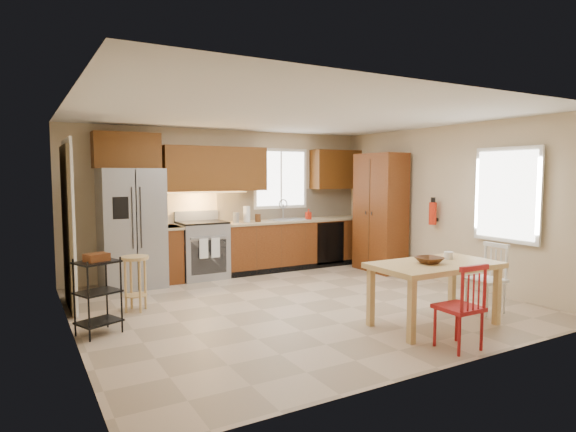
# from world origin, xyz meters

# --- Properties ---
(floor) EXTENTS (5.50, 5.50, 0.00)m
(floor) POSITION_xyz_m (0.00, 0.00, 0.00)
(floor) COLOR tan
(floor) RESTS_ON ground
(ceiling) EXTENTS (5.50, 5.00, 0.02)m
(ceiling) POSITION_xyz_m (0.00, 0.00, 2.50)
(ceiling) COLOR silver
(ceiling) RESTS_ON ground
(wall_back) EXTENTS (5.50, 0.02, 2.50)m
(wall_back) POSITION_xyz_m (0.00, 2.50, 1.25)
(wall_back) COLOR #CCB793
(wall_back) RESTS_ON ground
(wall_front) EXTENTS (5.50, 0.02, 2.50)m
(wall_front) POSITION_xyz_m (0.00, -2.50, 1.25)
(wall_front) COLOR #CCB793
(wall_front) RESTS_ON ground
(wall_left) EXTENTS (0.02, 5.00, 2.50)m
(wall_left) POSITION_xyz_m (-2.75, 0.00, 1.25)
(wall_left) COLOR #CCB793
(wall_left) RESTS_ON ground
(wall_right) EXTENTS (0.02, 5.00, 2.50)m
(wall_right) POSITION_xyz_m (2.75, 0.00, 1.25)
(wall_right) COLOR #CCB793
(wall_right) RESTS_ON ground
(refrigerator) EXTENTS (0.92, 0.75, 1.82)m
(refrigerator) POSITION_xyz_m (-1.70, 2.12, 0.91)
(refrigerator) COLOR gray
(refrigerator) RESTS_ON floor
(range_stove) EXTENTS (0.76, 0.63, 0.92)m
(range_stove) POSITION_xyz_m (-0.55, 2.19, 0.46)
(range_stove) COLOR gray
(range_stove) RESTS_ON floor
(base_cabinet_narrow) EXTENTS (0.30, 0.60, 0.90)m
(base_cabinet_narrow) POSITION_xyz_m (-1.10, 2.20, 0.45)
(base_cabinet_narrow) COLOR brown
(base_cabinet_narrow) RESTS_ON floor
(base_cabinet_run) EXTENTS (2.92, 0.60, 0.90)m
(base_cabinet_run) POSITION_xyz_m (1.29, 2.20, 0.45)
(base_cabinet_run) COLOR brown
(base_cabinet_run) RESTS_ON floor
(dishwasher) EXTENTS (0.60, 0.02, 0.78)m
(dishwasher) POSITION_xyz_m (1.85, 1.91, 0.45)
(dishwasher) COLOR black
(dishwasher) RESTS_ON floor
(backsplash) EXTENTS (2.92, 0.03, 0.55)m
(backsplash) POSITION_xyz_m (1.29, 2.48, 1.18)
(backsplash) COLOR beige
(backsplash) RESTS_ON wall_back
(upper_over_fridge) EXTENTS (1.00, 0.35, 0.55)m
(upper_over_fridge) POSITION_xyz_m (-1.70, 2.33, 2.10)
(upper_over_fridge) COLOR #5C310F
(upper_over_fridge) RESTS_ON wall_back
(upper_left_block) EXTENTS (1.80, 0.35, 0.75)m
(upper_left_block) POSITION_xyz_m (-0.25, 2.33, 1.83)
(upper_left_block) COLOR #5C310F
(upper_left_block) RESTS_ON wall_back
(upper_right_block) EXTENTS (1.00, 0.35, 0.75)m
(upper_right_block) POSITION_xyz_m (2.25, 2.33, 1.83)
(upper_right_block) COLOR #5C310F
(upper_right_block) RESTS_ON wall_back
(window_back) EXTENTS (1.12, 0.04, 1.12)m
(window_back) POSITION_xyz_m (1.10, 2.48, 1.65)
(window_back) COLOR white
(window_back) RESTS_ON wall_back
(sink) EXTENTS (0.62, 0.46, 0.16)m
(sink) POSITION_xyz_m (1.10, 2.20, 0.86)
(sink) COLOR gray
(sink) RESTS_ON base_cabinet_run
(undercab_glow) EXTENTS (1.60, 0.30, 0.01)m
(undercab_glow) POSITION_xyz_m (-0.55, 2.30, 1.43)
(undercab_glow) COLOR #FFBF66
(undercab_glow) RESTS_ON wall_back
(soap_bottle) EXTENTS (0.09, 0.09, 0.19)m
(soap_bottle) POSITION_xyz_m (1.48, 2.10, 1.00)
(soap_bottle) COLOR red
(soap_bottle) RESTS_ON base_cabinet_run
(paper_towel) EXTENTS (0.12, 0.12, 0.28)m
(paper_towel) POSITION_xyz_m (0.25, 2.15, 1.04)
(paper_towel) COLOR silver
(paper_towel) RESTS_ON base_cabinet_run
(canister_steel) EXTENTS (0.11, 0.11, 0.18)m
(canister_steel) POSITION_xyz_m (0.05, 2.15, 0.99)
(canister_steel) COLOR gray
(canister_steel) RESTS_ON base_cabinet_run
(canister_wood) EXTENTS (0.10, 0.10, 0.14)m
(canister_wood) POSITION_xyz_m (0.45, 2.12, 0.97)
(canister_wood) COLOR #4C2C14
(canister_wood) RESTS_ON base_cabinet_run
(pantry) EXTENTS (0.50, 0.95, 2.10)m
(pantry) POSITION_xyz_m (2.43, 1.20, 1.05)
(pantry) COLOR brown
(pantry) RESTS_ON floor
(fire_extinguisher) EXTENTS (0.12, 0.12, 0.36)m
(fire_extinguisher) POSITION_xyz_m (2.63, 0.15, 1.10)
(fire_extinguisher) COLOR red
(fire_extinguisher) RESTS_ON wall_right
(window_right) EXTENTS (0.04, 1.02, 1.32)m
(window_right) POSITION_xyz_m (2.68, -1.15, 1.45)
(window_right) COLOR white
(window_right) RESTS_ON wall_right
(doorway) EXTENTS (0.04, 0.95, 2.10)m
(doorway) POSITION_xyz_m (-2.67, 1.30, 1.05)
(doorway) COLOR #8C7A59
(doorway) RESTS_ON wall_left
(dining_table) EXTENTS (1.48, 0.85, 0.71)m
(dining_table) POSITION_xyz_m (0.90, -1.55, 0.36)
(dining_table) COLOR tan
(dining_table) RESTS_ON floor
(chair_red) EXTENTS (0.41, 0.41, 0.86)m
(chair_red) POSITION_xyz_m (0.55, -2.20, 0.43)
(chair_red) COLOR maroon
(chair_red) RESTS_ON floor
(chair_white) EXTENTS (0.41, 0.41, 0.86)m
(chair_white) POSITION_xyz_m (1.85, -1.50, 0.43)
(chair_white) COLOR silver
(chair_white) RESTS_ON floor
(table_bowl) EXTENTS (0.30, 0.30, 0.07)m
(table_bowl) POSITION_xyz_m (0.81, -1.55, 0.72)
(table_bowl) COLOR #4C2C14
(table_bowl) RESTS_ON dining_table
(table_jar) EXTENTS (0.10, 0.10, 0.12)m
(table_jar) POSITION_xyz_m (1.22, -1.46, 0.75)
(table_jar) COLOR silver
(table_jar) RESTS_ON dining_table
(bar_stool) EXTENTS (0.34, 0.34, 0.70)m
(bar_stool) POSITION_xyz_m (-1.95, 0.75, 0.35)
(bar_stool) COLOR tan
(bar_stool) RESTS_ON floor
(utility_cart) EXTENTS (0.51, 0.46, 0.84)m
(utility_cart) POSITION_xyz_m (-2.50, 0.02, 0.42)
(utility_cart) COLOR black
(utility_cart) RESTS_ON floor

